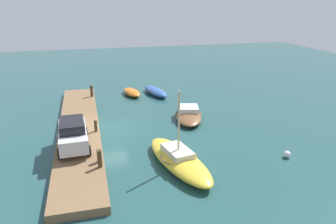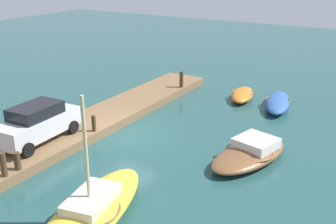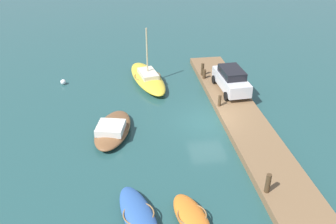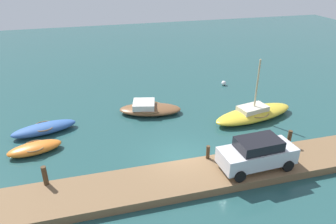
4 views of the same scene
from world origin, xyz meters
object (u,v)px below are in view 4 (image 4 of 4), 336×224
(marker_buoy, at_px, (224,83))
(mooring_post_east, at_px, (289,138))
(mooring_post_mid_west, at_px, (208,152))
(parked_car, at_px, (257,153))
(sailboat_yellow, at_px, (254,113))
(rowboat_orange, at_px, (35,148))
(rowboat_blue, at_px, (44,128))
(motorboat_brown, at_px, (149,109))
(mooring_post_mid_east, at_px, (280,141))
(mooring_post_west, at_px, (45,176))

(marker_buoy, bearing_deg, mooring_post_east, -94.18)
(mooring_post_mid_west, bearing_deg, mooring_post_east, 0.00)
(parked_car, bearing_deg, sailboat_yellow, 58.80)
(rowboat_orange, relative_size, rowboat_blue, 0.76)
(motorboat_brown, distance_m, sailboat_yellow, 7.88)
(marker_buoy, bearing_deg, sailboat_yellow, -95.53)
(sailboat_yellow, relative_size, marker_buoy, 15.96)
(rowboat_blue, distance_m, marker_buoy, 16.32)
(rowboat_orange, height_order, sailboat_yellow, sailboat_yellow)
(rowboat_orange, height_order, mooring_post_mid_east, mooring_post_mid_east)
(rowboat_blue, height_order, mooring_post_mid_east, mooring_post_mid_east)
(sailboat_yellow, relative_size, rowboat_blue, 1.55)
(sailboat_yellow, bearing_deg, motorboat_brown, 146.60)
(sailboat_yellow, distance_m, marker_buoy, 6.86)
(motorboat_brown, xyz_separation_m, parked_car, (4.07, -8.94, 0.99))
(marker_buoy, bearing_deg, rowboat_orange, -155.09)
(mooring_post_east, bearing_deg, mooring_post_mid_east, 180.00)
(mooring_post_mid_west, bearing_deg, rowboat_orange, 157.95)
(mooring_post_mid_east, distance_m, parked_car, 2.88)
(mooring_post_west, distance_m, marker_buoy, 18.77)
(motorboat_brown, distance_m, marker_buoy, 8.87)
(motorboat_brown, bearing_deg, rowboat_orange, -142.41)
(rowboat_blue, relative_size, marker_buoy, 10.28)
(mooring_post_east, height_order, marker_buoy, mooring_post_east)
(mooring_post_mid_east, relative_size, parked_car, 0.18)
(mooring_post_mid_east, bearing_deg, mooring_post_east, 0.00)
(mooring_post_mid_east, bearing_deg, parked_car, -148.80)
(mooring_post_mid_east, bearing_deg, sailboat_yellow, 79.82)
(motorboat_brown, bearing_deg, mooring_post_east, -32.50)
(rowboat_blue, bearing_deg, mooring_post_west, -98.47)
(rowboat_blue, relative_size, mooring_post_west, 4.16)
(mooring_post_mid_east, bearing_deg, marker_buoy, 82.60)
(rowboat_orange, relative_size, mooring_post_east, 3.34)
(mooring_post_mid_east, height_order, mooring_post_east, mooring_post_east)
(sailboat_yellow, bearing_deg, parked_car, -129.84)
(mooring_post_west, bearing_deg, marker_buoy, 37.26)
(rowboat_orange, relative_size, sailboat_yellow, 0.49)
(sailboat_yellow, distance_m, mooring_post_mid_west, 7.11)
(sailboat_yellow, relative_size, mooring_post_east, 6.83)
(motorboat_brown, distance_m, rowboat_blue, 7.65)
(mooring_post_east, height_order, parked_car, parked_car)
(rowboat_orange, bearing_deg, mooring_post_mid_east, -28.25)
(mooring_post_mid_west, relative_size, mooring_post_east, 0.81)
(rowboat_blue, relative_size, mooring_post_mid_west, 5.44)
(rowboat_blue, relative_size, parked_car, 1.05)
(rowboat_blue, height_order, mooring_post_mid_west, mooring_post_mid_west)
(rowboat_orange, relative_size, parked_car, 0.80)
(mooring_post_mid_west, xyz_separation_m, parked_car, (2.23, -1.47, 0.50))
(motorboat_brown, height_order, parked_car, parked_car)
(rowboat_blue, bearing_deg, mooring_post_mid_east, -38.33)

